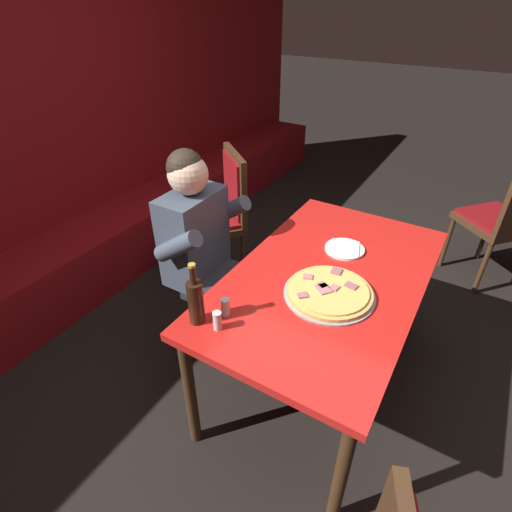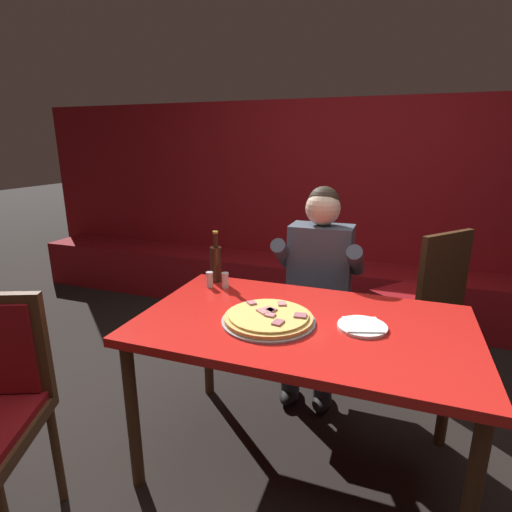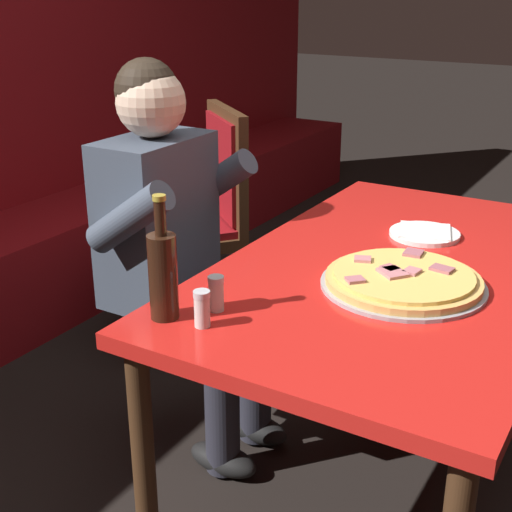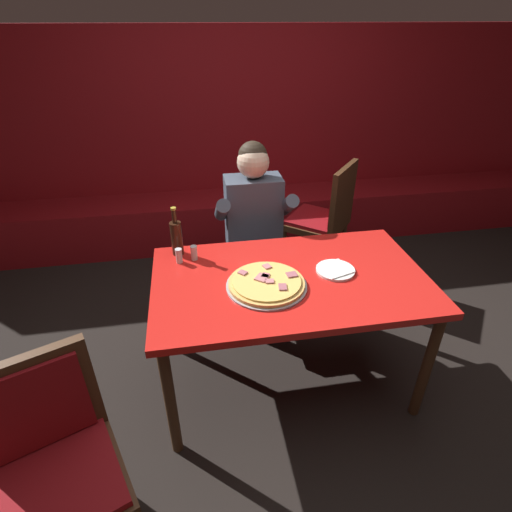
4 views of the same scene
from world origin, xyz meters
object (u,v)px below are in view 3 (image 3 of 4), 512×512
(shaker_oregano, at_px, (216,295))
(beer_bottle, at_px, (163,273))
(main_dining_table, at_px, (397,290))
(pizza, at_px, (403,280))
(diner_seated_blue_shirt, at_px, (180,246))
(shaker_red_pepper_flakes, at_px, (202,310))
(plate_white_paper, at_px, (425,233))
(dining_chair_far_right, at_px, (200,210))

(shaker_oregano, bearing_deg, beer_bottle, 138.13)
(main_dining_table, relative_size, beer_bottle, 4.98)
(pizza, bearing_deg, diner_seated_blue_shirt, 84.73)
(shaker_red_pepper_flakes, relative_size, shaker_oregano, 1.00)
(pizza, bearing_deg, main_dining_table, 23.25)
(plate_white_paper, xyz_separation_m, dining_chair_far_right, (0.31, 1.05, -0.18))
(beer_bottle, distance_m, diner_seated_blue_shirt, 0.64)
(plate_white_paper, distance_m, dining_chair_far_right, 1.11)
(shaker_red_pepper_flakes, height_order, shaker_oregano, same)
(shaker_red_pepper_flakes, distance_m, diner_seated_blue_shirt, 0.68)
(beer_bottle, xyz_separation_m, dining_chair_far_right, (1.15, 0.71, -0.28))
(main_dining_table, height_order, beer_bottle, beer_bottle)
(dining_chair_far_right, bearing_deg, beer_bottle, -148.24)
(main_dining_table, distance_m, beer_bottle, 0.71)
(beer_bottle, relative_size, dining_chair_far_right, 0.29)
(pizza, xyz_separation_m, diner_seated_blue_shirt, (0.07, 0.75, -0.07))
(pizza, bearing_deg, shaker_oregano, 137.11)
(main_dining_table, height_order, plate_white_paper, plate_white_paper)
(shaker_oregano, height_order, dining_chair_far_right, dining_chair_far_right)
(beer_bottle, relative_size, shaker_red_pepper_flakes, 3.40)
(plate_white_paper, bearing_deg, beer_bottle, 158.26)
(main_dining_table, bearing_deg, plate_white_paper, 3.16)
(plate_white_paper, height_order, shaker_red_pepper_flakes, shaker_red_pepper_flakes)
(beer_bottle, height_order, shaker_red_pepper_flakes, beer_bottle)
(shaker_oregano, relative_size, diner_seated_blue_shirt, 0.07)
(plate_white_paper, bearing_deg, shaker_red_pepper_flakes, 164.26)
(pizza, relative_size, diner_seated_blue_shirt, 0.33)
(plate_white_paper, xyz_separation_m, diner_seated_blue_shirt, (-0.33, 0.68, -0.07))
(pizza, bearing_deg, dining_chair_far_right, 57.82)
(main_dining_table, relative_size, shaker_oregano, 16.92)
(shaker_red_pepper_flakes, relative_size, dining_chair_far_right, 0.09)
(shaker_red_pepper_flakes, relative_size, diner_seated_blue_shirt, 0.07)
(main_dining_table, bearing_deg, shaker_red_pepper_flakes, 156.76)
(main_dining_table, distance_m, pizza, 0.18)
(plate_white_paper, bearing_deg, diner_seated_blue_shirt, 115.73)
(shaker_red_pepper_flakes, distance_m, shaker_oregano, 0.09)
(beer_bottle, bearing_deg, pizza, -42.69)
(beer_bottle, xyz_separation_m, shaker_oregano, (0.09, -0.08, -0.07))
(plate_white_paper, xyz_separation_m, shaker_oregano, (-0.75, 0.25, 0.03))
(diner_seated_blue_shirt, bearing_deg, shaker_oregano, -135.01)
(plate_white_paper, relative_size, dining_chair_far_right, 0.21)
(dining_chair_far_right, bearing_deg, pizza, -122.18)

